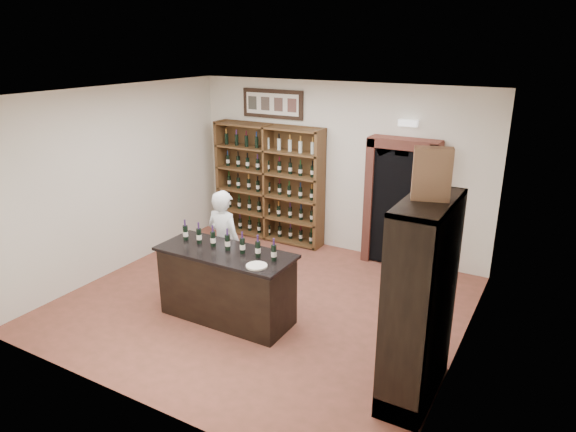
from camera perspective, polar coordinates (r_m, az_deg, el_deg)
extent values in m
plane|color=brown|center=(7.64, -2.77, -9.60)|extent=(5.50, 5.50, 0.00)
plane|color=white|center=(6.75, -3.19, 13.39)|extent=(5.50, 5.50, 0.00)
cube|color=silver|center=(9.18, 5.44, 5.32)|extent=(5.50, 0.04, 3.00)
cube|color=silver|center=(8.79, -18.34, 3.82)|extent=(0.04, 5.00, 3.00)
cube|color=silver|center=(6.11, 19.40, -2.78)|extent=(0.04, 5.00, 3.00)
cube|color=brown|center=(9.84, -1.63, 3.93)|extent=(2.20, 0.02, 2.20)
cube|color=brown|center=(10.27, -7.29, 4.43)|extent=(0.06, 0.38, 2.20)
cube|color=brown|center=(9.19, 3.52, 2.81)|extent=(0.06, 0.38, 2.20)
cube|color=brown|center=(9.69, -2.18, 3.68)|extent=(0.04, 0.38, 2.20)
cube|color=brown|center=(10.02, -2.11, -2.17)|extent=(2.18, 0.38, 0.04)
cube|color=brown|center=(9.87, -2.14, 0.12)|extent=(2.18, 0.38, 0.04)
cube|color=brown|center=(9.75, -2.17, 2.48)|extent=(2.18, 0.38, 0.03)
cube|color=brown|center=(9.63, -2.20, 4.90)|extent=(2.18, 0.38, 0.04)
cube|color=brown|center=(9.54, -2.23, 7.37)|extent=(2.18, 0.38, 0.04)
cube|color=brown|center=(9.46, -2.26, 9.89)|extent=(2.18, 0.38, 0.04)
cube|color=black|center=(9.56, -1.71, 12.35)|extent=(1.25, 0.04, 0.52)
cube|color=black|center=(8.73, 12.39, 1.21)|extent=(0.97, 0.29, 2.05)
cube|color=brown|center=(8.86, 9.20, 1.81)|extent=(0.14, 0.35, 2.15)
cube|color=brown|center=(8.58, 15.63, 0.77)|extent=(0.14, 0.35, 2.15)
cube|color=brown|center=(8.46, 12.85, 7.86)|extent=(1.15, 0.35, 0.16)
cube|color=white|center=(8.51, 13.21, 10.02)|extent=(0.30, 0.10, 0.10)
cube|color=black|center=(7.09, -6.82, -7.85)|extent=(1.80, 0.70, 0.94)
cube|color=black|center=(6.88, -6.99, -4.05)|extent=(1.88, 0.78, 0.04)
cylinder|color=black|center=(7.30, -11.32, -1.85)|extent=(0.07, 0.07, 0.21)
cylinder|color=silver|center=(7.30, -11.31, -1.96)|extent=(0.07, 0.07, 0.07)
cylinder|color=#492A70|center=(7.25, -11.40, -0.74)|extent=(0.03, 0.03, 0.09)
cylinder|color=black|center=(7.15, -9.86, -2.19)|extent=(0.07, 0.07, 0.21)
cylinder|color=silver|center=(7.16, -9.85, -2.31)|extent=(0.07, 0.07, 0.07)
cylinder|color=#492A70|center=(7.10, -9.92, -1.07)|extent=(0.03, 0.03, 0.09)
cylinder|color=black|center=(7.01, -8.33, -2.55)|extent=(0.07, 0.07, 0.21)
cylinder|color=silver|center=(7.01, -8.32, -2.67)|extent=(0.07, 0.07, 0.07)
cylinder|color=#492A70|center=(6.96, -8.39, -1.40)|extent=(0.03, 0.03, 0.09)
cylinder|color=black|center=(6.87, -6.74, -2.93)|extent=(0.07, 0.07, 0.21)
cylinder|color=silver|center=(6.88, -6.73, -3.04)|extent=(0.07, 0.07, 0.07)
cylinder|color=#492A70|center=(6.82, -6.79, -1.76)|extent=(0.03, 0.03, 0.09)
cylinder|color=black|center=(6.74, -5.08, -3.31)|extent=(0.07, 0.07, 0.21)
cylinder|color=silver|center=(6.75, -5.08, -3.43)|extent=(0.07, 0.07, 0.07)
cylinder|color=#492A70|center=(6.69, -5.12, -2.12)|extent=(0.03, 0.03, 0.09)
cylinder|color=black|center=(6.62, -3.37, -3.71)|extent=(0.07, 0.07, 0.21)
cylinder|color=silver|center=(6.62, -3.36, -3.83)|extent=(0.07, 0.07, 0.07)
cylinder|color=#492A70|center=(6.56, -3.39, -2.50)|extent=(0.03, 0.03, 0.09)
cylinder|color=black|center=(6.50, -1.58, -4.11)|extent=(0.07, 0.07, 0.21)
cylinder|color=silver|center=(6.51, -1.58, -4.23)|extent=(0.07, 0.07, 0.07)
cylinder|color=#492A70|center=(6.44, -1.59, -2.89)|extent=(0.03, 0.03, 0.09)
cube|color=black|center=(5.47, 16.80, -9.73)|extent=(0.02, 1.20, 2.20)
cube|color=black|center=(5.02, 12.62, -12.10)|extent=(0.48, 0.04, 2.20)
cube|color=black|center=(6.02, 15.97, -6.91)|extent=(0.48, 0.04, 2.20)
cube|color=black|center=(5.10, 15.44, 1.49)|extent=(0.48, 1.20, 0.04)
cube|color=black|center=(6.03, 13.67, -17.51)|extent=(0.48, 1.20, 0.24)
cube|color=black|center=(5.90, 13.84, -15.71)|extent=(0.48, 1.16, 0.03)
cube|color=black|center=(5.61, 14.29, -11.07)|extent=(0.48, 1.16, 0.03)
cube|color=black|center=(5.36, 14.76, -5.97)|extent=(0.48, 1.16, 0.03)
imported|color=white|center=(7.64, -7.08, -3.01)|extent=(0.62, 0.44, 1.62)
cylinder|color=silver|center=(6.37, -3.51, -5.56)|extent=(0.27, 0.27, 0.02)
cube|color=#AC7D5A|center=(5.04, 15.70, 4.51)|extent=(0.39, 0.25, 0.51)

